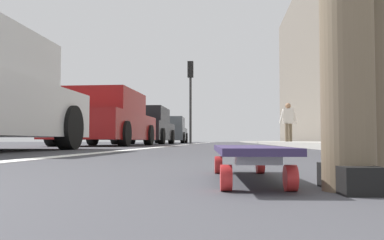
% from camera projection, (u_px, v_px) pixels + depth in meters
% --- Properties ---
extents(ground_plane, '(80.00, 80.00, 0.00)m').
position_uv_depth(ground_plane, '(221.00, 146.00, 10.58)').
color(ground_plane, '#38383D').
extents(lane_stripe_white, '(52.00, 0.16, 0.01)m').
position_uv_depth(lane_stripe_white, '(199.00, 143.00, 20.63)').
color(lane_stripe_white, silver).
rests_on(lane_stripe_white, ground).
extents(sidewalk_curb, '(52.00, 3.20, 0.10)m').
position_uv_depth(sidewalk_curb, '(295.00, 143.00, 18.28)').
color(sidewalk_curb, '#9E9B93').
rests_on(sidewalk_curb, ground).
extents(building_facade, '(40.00, 1.20, 11.58)m').
position_uv_depth(building_facade, '(338.00, 34.00, 22.30)').
color(building_facade, '#696156').
rests_on(building_facade, ground).
extents(skateboard, '(0.85, 0.25, 0.11)m').
position_uv_depth(skateboard, '(247.00, 153.00, 1.41)').
color(skateboard, red).
rests_on(skateboard, ground).
extents(parked_car_mid, '(4.51, 2.05, 1.46)m').
position_uv_depth(parked_car_mid, '(106.00, 120.00, 11.31)').
color(parked_car_mid, maroon).
rests_on(parked_car_mid, ground).
extents(parked_car_far, '(4.44, 1.97, 1.46)m').
position_uv_depth(parked_car_far, '(145.00, 127.00, 16.91)').
color(parked_car_far, black).
rests_on(parked_car_far, ground).
extents(parked_car_end, '(4.26, 2.08, 1.46)m').
position_uv_depth(parked_car_end, '(169.00, 131.00, 23.71)').
color(parked_car_end, '#4C5156').
rests_on(parked_car_end, ground).
extents(traffic_light, '(0.33, 0.28, 4.08)m').
position_uv_depth(traffic_light, '(190.00, 86.00, 20.78)').
color(traffic_light, '#2D2D2D').
rests_on(traffic_light, ground).
extents(pedestrian_distant, '(0.45, 0.70, 1.60)m').
position_uv_depth(pedestrian_distant, '(288.00, 121.00, 16.29)').
color(pedestrian_distant, brown).
rests_on(pedestrian_distant, ground).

